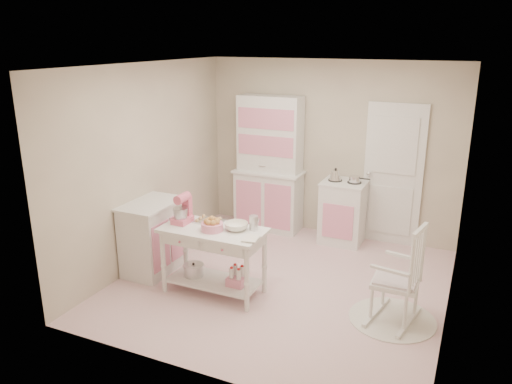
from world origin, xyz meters
TOP-DOWN VIEW (x-y plane):
  - room_shell at (0.00, 0.00)m, footprint 3.84×3.84m
  - door at (0.95, 1.87)m, footprint 0.82×0.05m
  - hutch at (-0.88, 1.66)m, footprint 1.06×0.50m
  - stove at (0.32, 1.61)m, footprint 0.62×0.57m
  - base_cabinet at (-1.63, -0.33)m, footprint 0.54×0.84m
  - lace_rug at (1.39, -0.27)m, footprint 0.92×0.92m
  - rocking_chair at (1.39, -0.27)m, footprint 0.60×0.80m
  - work_table at (-0.64, -0.52)m, footprint 1.20×0.60m
  - stand_mixer at (-1.06, -0.50)m, footprint 0.21×0.28m
  - cookie_tray at (-0.79, -0.34)m, footprint 0.34×0.24m
  - bread_basket at (-0.62, -0.57)m, footprint 0.25×0.25m
  - mixing_bowl at (-0.38, -0.44)m, footprint 0.27×0.27m
  - metal_pitcher at (-0.20, -0.36)m, footprint 0.10×0.10m
  - recipe_book at (-0.19, -0.64)m, footprint 0.19×0.23m

SIDE VIEW (x-z plane):
  - lace_rug at x=1.39m, z-range 0.00..0.01m
  - work_table at x=-0.64m, z-range 0.00..0.80m
  - stove at x=0.32m, z-range 0.00..0.92m
  - base_cabinet at x=-1.63m, z-range 0.00..0.92m
  - rocking_chair at x=1.39m, z-range 0.00..1.10m
  - cookie_tray at x=-0.79m, z-range 0.80..0.82m
  - recipe_book at x=-0.19m, z-range 0.80..0.82m
  - mixing_bowl at x=-0.38m, z-range 0.80..0.88m
  - bread_basket at x=-0.62m, z-range 0.80..0.89m
  - metal_pitcher at x=-0.20m, z-range 0.80..0.97m
  - stand_mixer at x=-1.06m, z-range 0.80..1.14m
  - door at x=0.95m, z-range 0.00..2.04m
  - hutch at x=-0.88m, z-range 0.00..2.08m
  - room_shell at x=0.00m, z-range 0.34..2.96m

